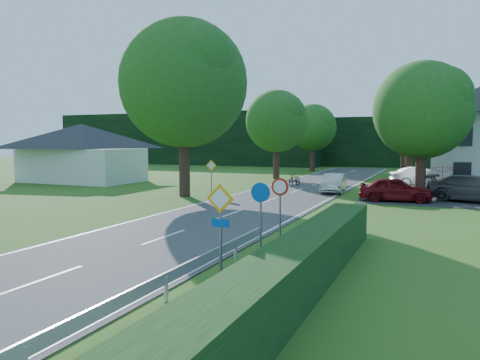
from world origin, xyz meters
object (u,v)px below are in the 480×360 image
at_px(streetlight, 416,129).
at_px(parked_car_red, 396,189).
at_px(parked_car_grey, 475,189).
at_px(parasol, 442,181).
at_px(motorcycle, 295,180).
at_px(moving_car, 334,183).
at_px(parked_car_silver_a, 422,177).

bearing_deg(streetlight, parked_car_red, -104.22).
relative_size(parked_car_grey, parasol, 2.34).
relative_size(motorcycle, parked_car_red, 0.46).
height_order(streetlight, moving_car, streetlight).
bearing_deg(parked_car_red, parked_car_grey, -76.36).
bearing_deg(motorcycle, parked_car_grey, -14.28).
bearing_deg(parasol, streetlight, 175.24).
height_order(parked_car_red, parasol, parasol).
xyz_separation_m(parked_car_silver_a, parasol, (1.47, -6.71, 0.27)).
relative_size(motorcycle, parked_car_grey, 0.36).
height_order(streetlight, motorcycle, streetlight).
height_order(moving_car, motorcycle, moving_car).
xyz_separation_m(motorcycle, parked_car_grey, (12.77, -5.43, 0.28)).
relative_size(streetlight, parked_car_grey, 1.46).
distance_m(moving_car, motorcycle, 5.24).
xyz_separation_m(motorcycle, parked_car_red, (8.38, -6.92, 0.21)).
height_order(motorcycle, parked_car_silver_a, parked_car_silver_a).
bearing_deg(parked_car_red, parasol, -42.81).
relative_size(moving_car, motorcycle, 2.05).
bearing_deg(streetlight, moving_car, -179.20).
height_order(parked_car_silver_a, parked_car_grey, parked_car_grey).
distance_m(moving_car, parked_car_grey, 9.08).
xyz_separation_m(moving_car, parasol, (7.07, -0.07, 0.39)).
height_order(streetlight, parked_car_red, streetlight).
height_order(moving_car, parasol, parasol).
relative_size(moving_car, parked_car_silver_a, 0.85).
bearing_deg(parked_car_grey, streetlight, 77.72).
relative_size(motorcycle, parasol, 0.84).
distance_m(parked_car_red, parked_car_silver_a, 10.13).
bearing_deg(parasol, motorcycle, 162.02).
bearing_deg(parked_car_grey, motorcycle, 84.49).
bearing_deg(motorcycle, streetlight, -11.51).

